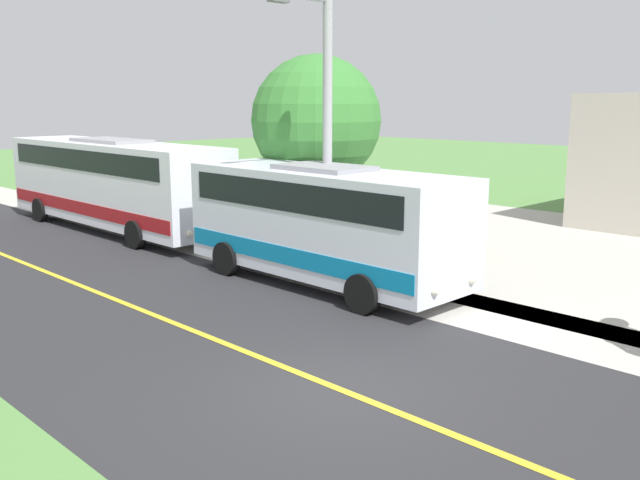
% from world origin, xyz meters
% --- Properties ---
extents(ground_plane, '(120.00, 120.00, 0.00)m').
position_xyz_m(ground_plane, '(0.00, 0.00, 0.00)').
color(ground_plane, '#548442').
extents(road_surface, '(8.00, 100.00, 0.01)m').
position_xyz_m(road_surface, '(0.00, 0.00, 0.00)').
color(road_surface, '#28282B').
rests_on(road_surface, ground).
extents(sidewalk, '(2.40, 100.00, 0.01)m').
position_xyz_m(sidewalk, '(-5.20, 0.00, 0.00)').
color(sidewalk, '#B2ADA3').
rests_on(sidewalk, ground).
extents(road_centre_line, '(0.16, 100.00, 0.00)m').
position_xyz_m(road_centre_line, '(0.00, 0.00, 0.01)').
color(road_centre_line, gold).
rests_on(road_centre_line, ground).
extents(shuttle_bus_front, '(2.74, 7.95, 3.01)m').
position_xyz_m(shuttle_bus_front, '(-4.54, -4.86, 1.65)').
color(shuttle_bus_front, silver).
rests_on(shuttle_bus_front, ground).
extents(transit_bus_rear, '(2.73, 11.41, 3.24)m').
position_xyz_m(transit_bus_rear, '(-4.54, -15.47, 1.77)').
color(transit_bus_rear, white).
rests_on(transit_bus_rear, ground).
extents(street_light_pole, '(1.97, 0.24, 7.12)m').
position_xyz_m(street_light_pole, '(-4.86, -5.20, 3.96)').
color(street_light_pole, '#9E9EA3').
rests_on(street_light_pole, ground).
extents(tree_curbside, '(3.97, 3.97, 5.95)m').
position_xyz_m(tree_curbside, '(-7.40, -8.05, 3.95)').
color(tree_curbside, brown).
rests_on(tree_curbside, ground).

